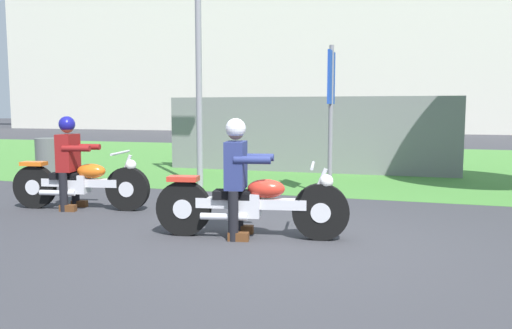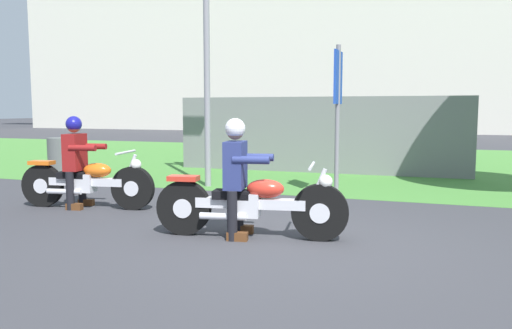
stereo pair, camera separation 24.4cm
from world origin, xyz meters
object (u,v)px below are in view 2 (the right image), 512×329
motorcycle_follow (87,182)px  trash_can (61,159)px  rider_lead (237,168)px  rider_follow (76,155)px  sign_banner (338,97)px  motorcycle_lead (251,204)px

motorcycle_follow → trash_can: trash_can is taller
rider_lead → rider_follow: size_ratio=1.00×
rider_lead → sign_banner: size_ratio=0.54×
rider_lead → motorcycle_follow: 2.99m
motorcycle_lead → motorcycle_follow: bearing=154.3°
trash_can → rider_lead: bearing=-32.1°
rider_follow → motorcycle_lead: bearing=-24.5°
rider_follow → trash_can: size_ratio=1.56×
motorcycle_lead → rider_follow: 3.29m
motorcycle_lead → rider_follow: rider_follow is taller
sign_banner → motorcycle_lead: bearing=-97.3°
motorcycle_lead → sign_banner: (0.41, 3.23, 1.32)m
motorcycle_follow → sign_banner: bearing=25.3°
rider_lead → motorcycle_lead: bearing=-0.8°
motorcycle_follow → sign_banner: size_ratio=0.82×
rider_follow → trash_can: (-2.40, 2.50, -0.37)m
rider_lead → rider_follow: (-2.99, 0.87, -0.00)m
rider_lead → sign_banner: sign_banner is taller
motorcycle_follow → rider_follow: rider_follow is taller
rider_follow → motorcycle_follow: bearing=-0.8°
motorcycle_follow → trash_can: 3.57m
trash_can → motorcycle_lead: bearing=-31.1°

